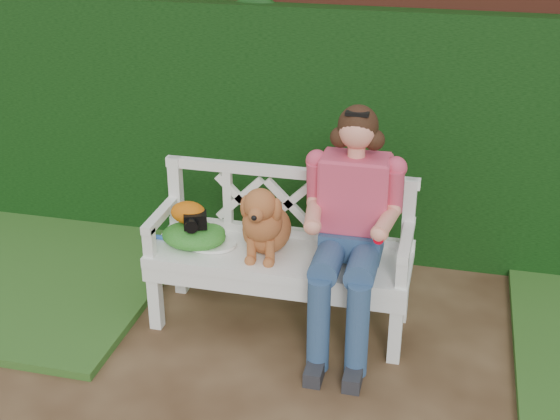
# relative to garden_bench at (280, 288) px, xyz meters

# --- Properties ---
(ground) EXTENTS (60.00, 60.00, 0.00)m
(ground) POSITION_rel_garden_bench_xyz_m (0.25, -0.69, -0.24)
(ground) COLOR #342011
(brick_wall) EXTENTS (10.00, 0.30, 2.20)m
(brick_wall) POSITION_rel_garden_bench_xyz_m (0.25, 1.21, 0.86)
(brick_wall) COLOR maroon
(brick_wall) RESTS_ON ground
(ivy_hedge) EXTENTS (10.00, 0.18, 1.70)m
(ivy_hedge) POSITION_rel_garden_bench_xyz_m (0.25, 0.99, 0.61)
(ivy_hedge) COLOR #173E13
(ivy_hedge) RESTS_ON ground
(garden_bench) EXTENTS (1.62, 0.73, 0.48)m
(garden_bench) POSITION_rel_garden_bench_xyz_m (0.00, 0.00, 0.00)
(garden_bench) COLOR white
(garden_bench) RESTS_ON ground
(seated_woman) EXTENTS (0.78, 0.89, 1.34)m
(seated_woman) POSITION_rel_garden_bench_xyz_m (0.41, -0.02, 0.43)
(seated_woman) COLOR #C84959
(seated_woman) RESTS_ON ground
(dog) EXTENTS (0.36, 0.45, 0.45)m
(dog) POSITION_rel_garden_bench_xyz_m (-0.08, -0.02, 0.46)
(dog) COLOR olive
(dog) RESTS_ON garden_bench
(tennis_racket) EXTENTS (0.62, 0.41, 0.03)m
(tennis_racket) POSITION_rel_garden_bench_xyz_m (-0.44, -0.01, 0.25)
(tennis_racket) COLOR white
(tennis_racket) RESTS_ON garden_bench
(green_bag) EXTENTS (0.45, 0.39, 0.13)m
(green_bag) POSITION_rel_garden_bench_xyz_m (-0.51, -0.03, 0.30)
(green_bag) COLOR #27842B
(green_bag) RESTS_ON garden_bench
(camera_item) EXTENTS (0.16, 0.14, 0.09)m
(camera_item) POSITION_rel_garden_bench_xyz_m (-0.49, -0.05, 0.41)
(camera_item) COLOR black
(camera_item) RESTS_ON green_bag
(baseball_glove) EXTENTS (0.25, 0.21, 0.13)m
(baseball_glove) POSITION_rel_garden_bench_xyz_m (-0.55, -0.00, 0.43)
(baseball_glove) COLOR #C2580A
(baseball_glove) RESTS_ON green_bag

